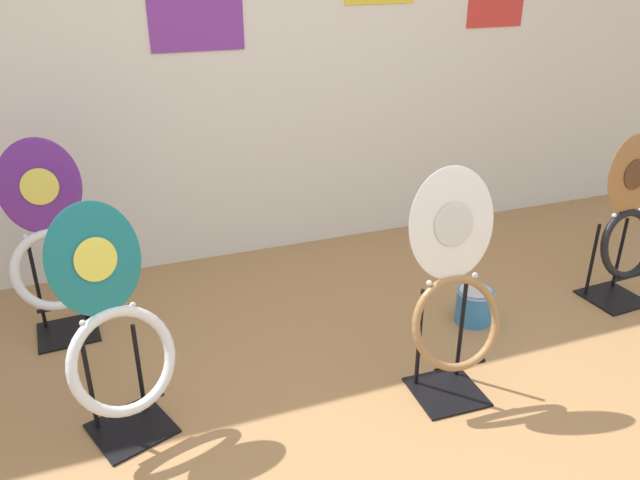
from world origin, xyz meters
name	(u,v)px	position (x,y,z in m)	size (l,w,h in m)	color
wall_back	(271,30)	(0.00, 2.17, 1.30)	(8.00, 0.07, 2.60)	silver
toilet_seat_display_purple_note	(51,244)	(-1.26, 1.57, 0.47)	(0.40, 0.30, 0.96)	black
toilet_seat_display_teal_sax	(116,339)	(-1.03, 0.76, 0.41)	(0.45, 0.39, 0.91)	black
toilet_seat_display_woodgrain	(628,223)	(1.48, 0.89, 0.44)	(0.37, 0.30, 0.89)	black
toilet_seat_display_white_plain	(454,294)	(0.24, 0.53, 0.47)	(0.39, 0.29, 0.97)	black
paint_can	(474,305)	(0.65, 0.96, 0.09)	(0.18, 0.18, 0.18)	teal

